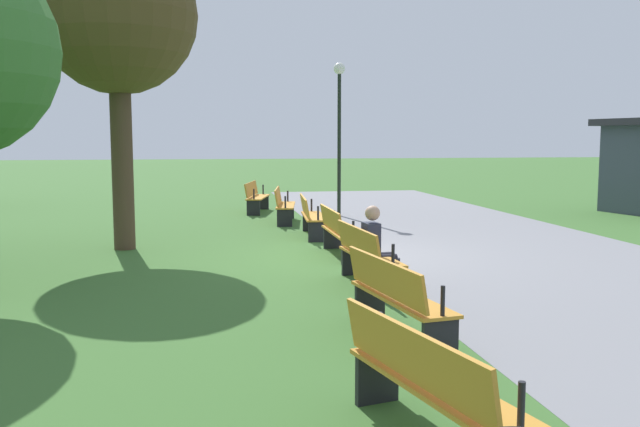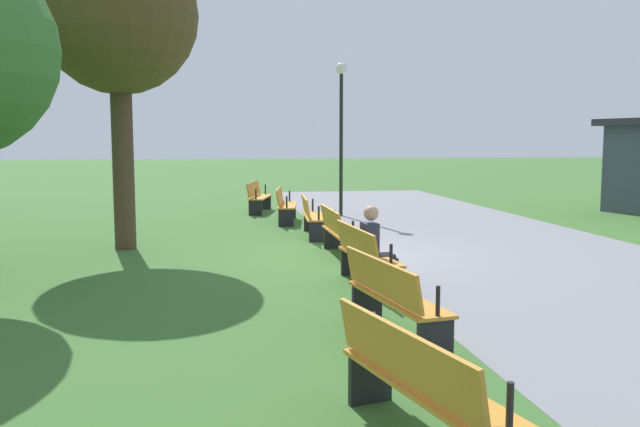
{
  "view_description": "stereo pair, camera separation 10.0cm",
  "coord_description": "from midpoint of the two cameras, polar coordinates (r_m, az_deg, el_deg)",
  "views": [
    {
      "loc": [
        12.02,
        -2.5,
        2.16
      ],
      "look_at": [
        -0.0,
        -0.41,
        0.8
      ],
      "focal_mm": 37.79,
      "sensor_mm": 36.0,
      "label": 1
    },
    {
      "loc": [
        12.04,
        -2.4,
        2.16
      ],
      "look_at": [
        -0.0,
        -0.41,
        0.8
      ],
      "focal_mm": 37.79,
      "sensor_mm": 36.0,
      "label": 2
    }
  ],
  "objects": [
    {
      "name": "lamp_post",
      "position": [
        18.83,
        1.49,
        8.7
      ],
      "size": [
        0.32,
        0.32,
        4.24
      ],
      "color": "black",
      "rests_on": "ground"
    },
    {
      "name": "bench_4",
      "position": [
        9.86,
        3.66,
        -3.5
      ],
      "size": [
        1.87,
        0.62,
        0.89
      ],
      "rotation": [
        0.0,
        0.0,
        0.08
      ],
      "color": "orange",
      "rests_on": "ground"
    },
    {
      "name": "bench_1",
      "position": [
        17.38,
        -3.3,
        0.79
      ],
      "size": [
        1.89,
        0.76,
        0.89
      ],
      "rotation": [
        0.0,
        0.0,
        -0.16
      ],
      "color": "orange",
      "rests_on": "ground"
    },
    {
      "name": "bench_2",
      "position": [
        14.89,
        -0.99,
        -0.13
      ],
      "size": [
        1.87,
        0.62,
        0.89
      ],
      "rotation": [
        0.0,
        0.0,
        -0.08
      ],
      "color": "orange",
      "rests_on": "ground"
    },
    {
      "name": "bench_6",
      "position": [
        4.87,
        8.49,
        -13.96
      ],
      "size": [
        1.9,
        0.89,
        0.89
      ],
      "rotation": [
        0.0,
        0.0,
        0.24
      ],
      "color": "orange",
      "rests_on": "ground"
    },
    {
      "name": "bench_5",
      "position": [
        7.34,
        6.03,
        -6.95
      ],
      "size": [
        1.89,
        0.76,
        0.89
      ],
      "rotation": [
        0.0,
        0.0,
        0.16
      ],
      "color": "orange",
      "rests_on": "ground"
    },
    {
      "name": "bench_3",
      "position": [
        12.38,
        1.33,
        -1.46
      ],
      "size": [
        1.84,
        0.47,
        0.89
      ],
      "color": "orange",
      "rests_on": "ground"
    },
    {
      "name": "ground_plane",
      "position": [
        12.47,
        1.63,
        -3.62
      ],
      "size": [
        120.0,
        120.0,
        0.0
      ],
      "primitive_type": "plane",
      "color": "#3D6B2D"
    },
    {
      "name": "person_seated",
      "position": [
        9.82,
        4.57,
        -2.59
      ],
      "size": [
        0.35,
        0.54,
        1.2
      ],
      "rotation": [
        0.0,
        0.0,
        0.08
      ],
      "color": "#2D3347",
      "rests_on": "ground"
    },
    {
      "name": "bench_0",
      "position": [
        19.85,
        -5.61,
        1.47
      ],
      "size": [
        1.9,
        0.89,
        0.89
      ],
      "rotation": [
        0.0,
        0.0,
        -0.24
      ],
      "color": "orange",
      "rests_on": "ground"
    },
    {
      "name": "path_paving",
      "position": [
        13.46,
        15.13,
        -3.08
      ],
      "size": [
        30.1,
        6.02,
        0.01
      ],
      "primitive_type": "cube",
      "color": "gray",
      "rests_on": "ground"
    },
    {
      "name": "tree_3",
      "position": [
        13.84,
        -16.97,
        15.59
      ],
      "size": [
        3.01,
        3.01,
        6.01
      ],
      "color": "#4C3828",
      "rests_on": "ground"
    }
  ]
}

